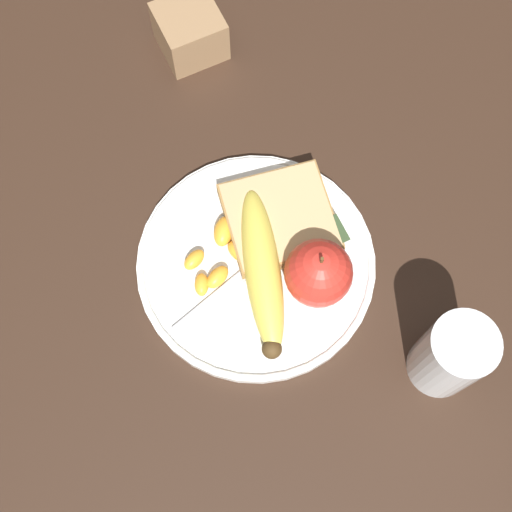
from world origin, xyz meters
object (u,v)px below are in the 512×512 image
object	(u,v)px
apple	(318,273)
bread_slice	(280,219)
condiment_caddy	(190,32)
jam_packet	(326,237)
juice_glass	(450,356)
fork	(252,268)
plate	(256,263)
banana	(261,272)

from	to	relation	value
apple	bread_slice	xyz separation A→B (m)	(0.00, -0.08, -0.02)
bread_slice	condiment_caddy	bearing A→B (deg)	-91.83
apple	bread_slice	bearing A→B (deg)	-87.08
apple	jam_packet	xyz separation A→B (m)	(-0.03, -0.04, -0.03)
jam_packet	condiment_caddy	size ratio (longest dim) A/B	0.56
juice_glass	bread_slice	xyz separation A→B (m)	(0.08, -0.21, -0.03)
apple	fork	xyz separation A→B (m)	(0.05, -0.04, -0.03)
plate	juice_glass	distance (m)	0.23
plate	condiment_caddy	world-z (taller)	condiment_caddy
banana	fork	size ratio (longest dim) A/B	1.04
bread_slice	jam_packet	distance (m)	0.05
plate	bread_slice	bearing A→B (deg)	-144.35
juice_glass	bread_slice	world-z (taller)	juice_glass
plate	fork	distance (m)	0.01
jam_packet	condiment_caddy	distance (m)	0.30
banana	bread_slice	size ratio (longest dim) A/B	1.42
plate	jam_packet	bearing A→B (deg)	172.59
plate	banana	world-z (taller)	banana
jam_packet	condiment_caddy	bearing A→B (deg)	-84.83
jam_packet	condiment_caddy	world-z (taller)	condiment_caddy
apple	bread_slice	size ratio (longest dim) A/B	0.62
plate	bread_slice	size ratio (longest dim) A/B	1.98
juice_glass	condiment_caddy	xyz separation A→B (m)	(0.07, -0.48, -0.02)
banana	bread_slice	bearing A→B (deg)	-133.49
fork	condiment_caddy	world-z (taller)	condiment_caddy
juice_glass	banana	xyz separation A→B (m)	(0.13, -0.17, -0.02)
apple	bread_slice	world-z (taller)	apple
banana	bread_slice	xyz separation A→B (m)	(-0.05, -0.05, -0.01)
apple	banana	xyz separation A→B (m)	(0.05, -0.03, -0.02)
apple	plate	bearing A→B (deg)	-46.18
juice_glass	banana	bearing A→B (deg)	-52.40
condiment_caddy	juice_glass	bearing A→B (deg)	98.62
apple	bread_slice	distance (m)	0.08
bread_slice	fork	distance (m)	0.06
plate	jam_packet	distance (m)	0.08
banana	condiment_caddy	size ratio (longest dim) A/B	2.58
bread_slice	jam_packet	bearing A→B (deg)	130.77
bread_slice	jam_packet	xyz separation A→B (m)	(-0.04, 0.04, -0.00)
plate	fork	xyz separation A→B (m)	(0.01, 0.01, 0.01)
banana	plate	bearing A→B (deg)	-100.02
fork	condiment_caddy	bearing A→B (deg)	63.05
banana	jam_packet	bearing A→B (deg)	-174.68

